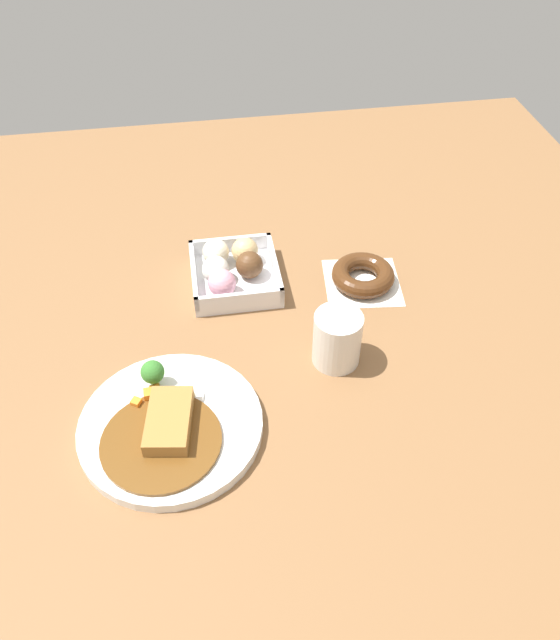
{
  "coord_description": "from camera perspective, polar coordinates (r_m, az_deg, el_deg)",
  "views": [
    {
      "loc": [
        0.73,
        -0.1,
        0.77
      ],
      "look_at": [
        -0.01,
        0.02,
        0.03
      ],
      "focal_mm": 35.33,
      "sensor_mm": 36.0,
      "label": 1
    }
  ],
  "objects": [
    {
      "name": "ground_plane",
      "position": [
        1.07,
        -1.11,
        -1.71
      ],
      "size": [
        1.6,
        1.6,
        0.0
      ],
      "primitive_type": "plane",
      "color": "brown"
    },
    {
      "name": "curry_plate",
      "position": [
        0.95,
        -9.99,
        -9.33
      ],
      "size": [
        0.27,
        0.27,
        0.07
      ],
      "color": "white",
      "rests_on": "ground_plane"
    },
    {
      "name": "donut_box",
      "position": [
        1.16,
        -4.37,
        4.6
      ],
      "size": [
        0.17,
        0.16,
        0.06
      ],
      "color": "white",
      "rests_on": "ground_plane"
    },
    {
      "name": "chocolate_ring_donut",
      "position": [
        1.17,
        7.52,
        4.0
      ],
      "size": [
        0.15,
        0.15,
        0.04
      ],
      "color": "white",
      "rests_on": "ground_plane"
    },
    {
      "name": "coffee_mug",
      "position": [
        1.0,
        5.2,
        -1.71
      ],
      "size": [
        0.08,
        0.08,
        0.09
      ],
      "primitive_type": "cylinder",
      "color": "silver",
      "rests_on": "ground_plane"
    }
  ]
}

